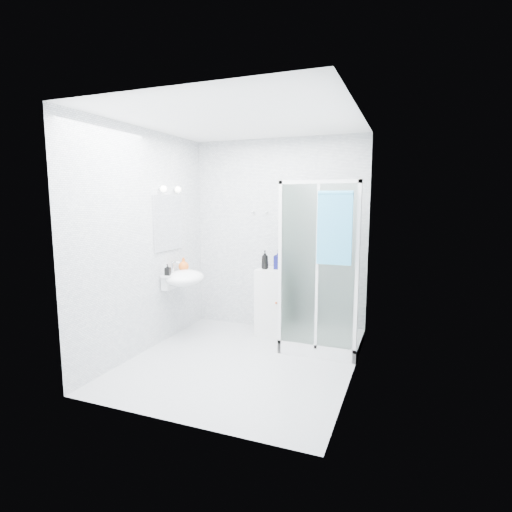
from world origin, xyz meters
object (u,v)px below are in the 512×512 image
at_px(shampoo_bottle_a, 265,260).
at_px(soap_dispenser_orange, 184,264).
at_px(wall_basin, 183,278).
at_px(shower_enclosure, 316,311).
at_px(storage_cabinet, 272,302).
at_px(shampoo_bottle_b, 279,259).
at_px(hand_towel, 335,226).
at_px(soap_dispenser_black, 168,270).

xyz_separation_m(shampoo_bottle_a, soap_dispenser_orange, (-0.99, -0.39, -0.06)).
relative_size(wall_basin, soap_dispenser_orange, 3.17).
xyz_separation_m(shower_enclosure, shampoo_bottle_a, (-0.74, 0.22, 0.56)).
relative_size(storage_cabinet, shampoo_bottle_b, 3.41).
relative_size(shampoo_bottle_a, shampoo_bottle_b, 0.94).
height_order(hand_towel, shampoo_bottle_b, hand_towel).
relative_size(hand_towel, shampoo_bottle_b, 3.00).
xyz_separation_m(wall_basin, soap_dispenser_orange, (-0.08, 0.14, 0.15)).
height_order(wall_basin, soap_dispenser_orange, soap_dispenser_orange).
relative_size(hand_towel, shampoo_bottle_a, 3.18).
xyz_separation_m(shampoo_bottle_b, soap_dispenser_black, (-1.18, -0.79, -0.09)).
relative_size(shower_enclosure, wall_basin, 3.57).
xyz_separation_m(storage_cabinet, shampoo_bottle_b, (0.07, 0.03, 0.57)).
distance_m(wall_basin, soap_dispenser_black, 0.26).
distance_m(shower_enclosure, hand_towel, 1.17).
bearing_deg(storage_cabinet, soap_dispenser_orange, -154.30).
relative_size(storage_cabinet, shampoo_bottle_a, 3.62).
height_order(shower_enclosure, soap_dispenser_orange, shower_enclosure).
bearing_deg(wall_basin, soap_dispenser_orange, 118.66).
height_order(shower_enclosure, soap_dispenser_black, shower_enclosure).
bearing_deg(shampoo_bottle_a, soap_dispenser_orange, -158.76).
distance_m(shampoo_bottle_a, soap_dispenser_black, 1.25).
height_order(storage_cabinet, soap_dispenser_orange, soap_dispenser_orange).
distance_m(storage_cabinet, soap_dispenser_black, 1.43).
height_order(shampoo_bottle_b, soap_dispenser_orange, shampoo_bottle_b).
bearing_deg(shower_enclosure, wall_basin, -169.19).
distance_m(wall_basin, shampoo_bottle_a, 1.08).
bearing_deg(soap_dispenser_orange, hand_towel, -6.55).
height_order(storage_cabinet, hand_towel, hand_towel).
relative_size(shower_enclosure, shampoo_bottle_a, 8.15).
bearing_deg(soap_dispenser_orange, storage_cabinet, 21.29).
xyz_separation_m(storage_cabinet, shampoo_bottle_a, (-0.09, -0.04, 0.57)).
bearing_deg(shampoo_bottle_b, shower_enclosure, -26.24).
distance_m(wall_basin, hand_towel, 2.05).
relative_size(shower_enclosure, shampoo_bottle_b, 7.68).
relative_size(shower_enclosure, soap_dispenser_black, 14.32).
height_order(shampoo_bottle_a, soap_dispenser_black, shampoo_bottle_a).
bearing_deg(shampoo_bottle_b, hand_towel, -39.08).
relative_size(storage_cabinet, hand_towel, 1.14).
bearing_deg(storage_cabinet, wall_basin, -146.17).
distance_m(storage_cabinet, shampoo_bottle_b, 0.58).
height_order(hand_towel, shampoo_bottle_a, hand_towel).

